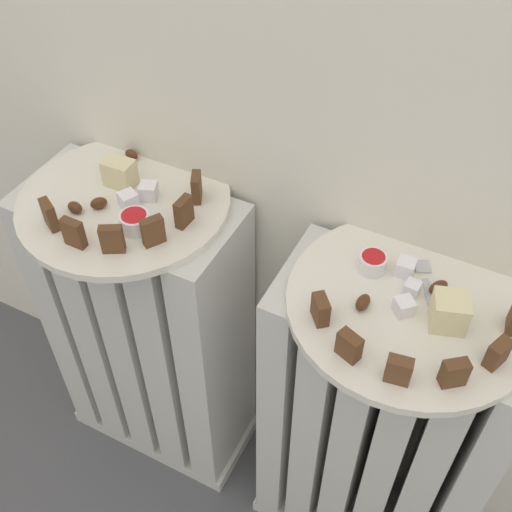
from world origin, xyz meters
name	(u,v)px	position (x,y,z in m)	size (l,w,h in m)	color
radiator_left	(151,336)	(-0.21, 0.28, 0.31)	(0.36, 0.17, 0.62)	silver
radiator_right	(375,433)	(0.21, 0.28, 0.31)	(0.36, 0.17, 0.62)	silver
plate_left	(124,202)	(-0.21, 0.28, 0.63)	(0.31, 0.31, 0.01)	silver
plate_right	(411,304)	(0.21, 0.28, 0.63)	(0.31, 0.31, 0.01)	silver
dark_cake_slice_left_0	(49,215)	(-0.27, 0.19, 0.66)	(0.03, 0.01, 0.04)	#56351E
dark_cake_slice_left_1	(74,233)	(-0.22, 0.17, 0.66)	(0.03, 0.01, 0.04)	#56351E
dark_cake_slice_left_2	(112,239)	(-0.16, 0.19, 0.66)	(0.03, 0.01, 0.04)	#56351E
dark_cake_slice_left_3	(153,231)	(-0.12, 0.22, 0.66)	(0.03, 0.01, 0.04)	#56351E
dark_cake_slice_left_4	(184,212)	(-0.11, 0.28, 0.66)	(0.03, 0.01, 0.04)	#56351E
dark_cake_slice_left_5	(197,187)	(-0.12, 0.33, 0.66)	(0.03, 0.01, 0.04)	#56351E
marble_cake_slice_left_0	(120,173)	(-0.24, 0.31, 0.66)	(0.04, 0.03, 0.04)	beige
turkish_delight_left_0	(149,191)	(-0.18, 0.30, 0.65)	(0.02, 0.02, 0.02)	white
turkish_delight_left_1	(128,200)	(-0.20, 0.27, 0.65)	(0.02, 0.02, 0.02)	white
medjool_date_left_0	(99,203)	(-0.23, 0.25, 0.64)	(0.02, 0.01, 0.02)	#4C2814
medjool_date_left_1	(131,154)	(-0.26, 0.37, 0.64)	(0.02, 0.01, 0.01)	#4C2814
medjool_date_left_2	(75,207)	(-0.26, 0.23, 0.64)	(0.02, 0.02, 0.02)	#4C2814
medjool_date_left_3	(118,164)	(-0.26, 0.34, 0.64)	(0.03, 0.02, 0.01)	#4C2814
jam_bowl_left	(135,221)	(-0.16, 0.23, 0.65)	(0.04, 0.04, 0.03)	white
dark_cake_slice_right_0	(321,309)	(0.12, 0.20, 0.65)	(0.03, 0.02, 0.04)	#56351E
dark_cake_slice_right_1	(349,346)	(0.17, 0.17, 0.65)	(0.03, 0.02, 0.04)	#56351E
dark_cake_slice_right_2	(399,370)	(0.23, 0.16, 0.65)	(0.03, 0.02, 0.04)	#56351E
dark_cake_slice_right_3	(454,373)	(0.29, 0.19, 0.65)	(0.03, 0.02, 0.04)	#56351E
dark_cake_slice_right_4	(498,353)	(0.32, 0.23, 0.65)	(0.03, 0.02, 0.04)	#56351E
marble_cake_slice_right_0	(449,312)	(0.26, 0.26, 0.66)	(0.04, 0.04, 0.04)	beige
turkish_delight_right_0	(404,307)	(0.21, 0.26, 0.64)	(0.02, 0.02, 0.02)	white
turkish_delight_right_1	(412,289)	(0.21, 0.29, 0.64)	(0.02, 0.02, 0.02)	white
turkish_delight_right_2	(406,268)	(0.19, 0.32, 0.65)	(0.02, 0.02, 0.02)	white
medjool_date_right_0	(363,302)	(0.16, 0.24, 0.64)	(0.03, 0.02, 0.02)	#4C2814
medjool_date_right_1	(438,287)	(0.24, 0.31, 0.64)	(0.03, 0.01, 0.02)	#4C2814
jam_bowl_right	(373,262)	(0.15, 0.31, 0.65)	(0.04, 0.04, 0.02)	white
fork	(426,284)	(0.22, 0.31, 0.64)	(0.06, 0.10, 0.00)	#B7B7BC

